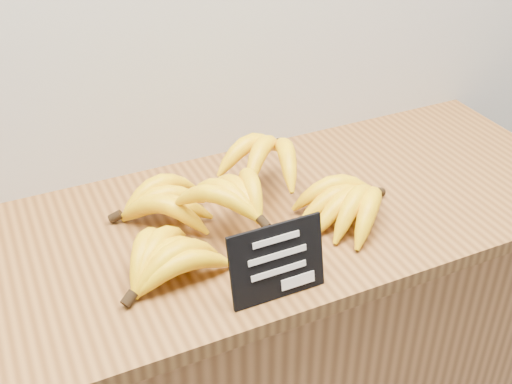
# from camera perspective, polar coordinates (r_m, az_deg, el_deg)

# --- Properties ---
(counter_top) EXTENTS (1.43, 0.54, 0.03)m
(counter_top) POSITION_cam_1_polar(r_m,az_deg,el_deg) (1.24, -0.98, -2.90)
(counter_top) COLOR brown
(counter_top) RESTS_ON counter
(chalkboard_sign) EXTENTS (0.16, 0.03, 0.13)m
(chalkboard_sign) POSITION_cam_1_polar(r_m,az_deg,el_deg) (1.02, 1.90, -6.23)
(chalkboard_sign) COLOR black
(chalkboard_sign) RESTS_ON counter_top
(banana_pile) EXTENTS (0.57, 0.38, 0.12)m
(banana_pile) POSITION_cam_1_polar(r_m,az_deg,el_deg) (1.18, -1.19, -0.97)
(banana_pile) COLOR yellow
(banana_pile) RESTS_ON counter_top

